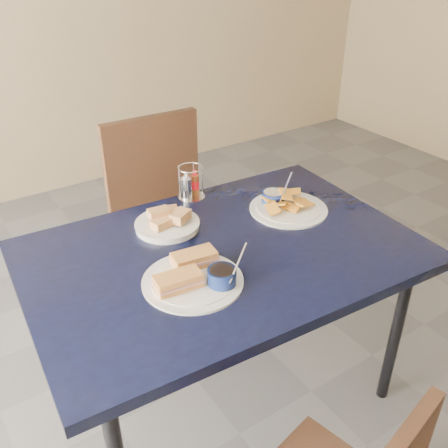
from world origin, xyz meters
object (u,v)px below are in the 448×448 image
plantain_plate (284,205)px  condiment_caddy (190,185)px  chair_far (164,210)px  bread_basket (167,223)px  sandwich_plate (195,275)px  dining_table (223,263)px

plantain_plate → condiment_caddy: size_ratio=2.22×
chair_far → plantain_plate: 0.65m
plantain_plate → bread_basket: 0.46m
chair_far → sandwich_plate: chair_far is taller
dining_table → sandwich_plate: bearing=-149.4°
dining_table → chair_far: bearing=80.3°
chair_far → bread_basket: size_ratio=4.22×
chair_far → plantain_plate: chair_far is taller
plantain_plate → bread_basket: size_ratio=1.30×
dining_table → condiment_caddy: size_ratio=10.04×
sandwich_plate → plantain_plate: 0.57m
dining_table → sandwich_plate: (-0.17, -0.10, 0.08)m
sandwich_plate → condiment_caddy: bearing=61.2°
dining_table → plantain_plate: bearing=16.9°
dining_table → bread_basket: bread_basket is taller
chair_far → condiment_caddy: (-0.02, -0.28, 0.25)m
sandwich_plate → plantain_plate: size_ratio=1.07×
chair_far → sandwich_plate: (-0.29, -0.77, 0.21)m
bread_basket → condiment_caddy: bearing=40.3°
chair_far → plantain_plate: (0.24, -0.56, 0.21)m
plantain_plate → bread_basket: bearing=164.7°
chair_far → condiment_caddy: bearing=-93.2°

